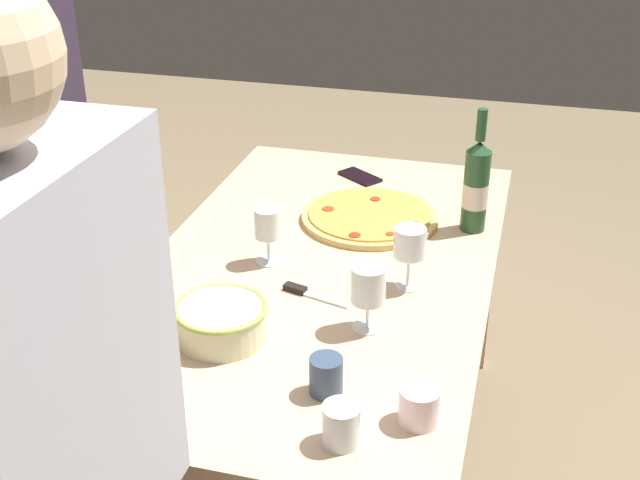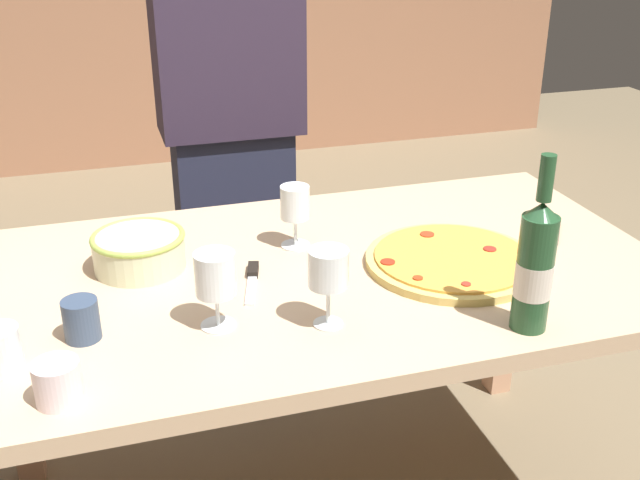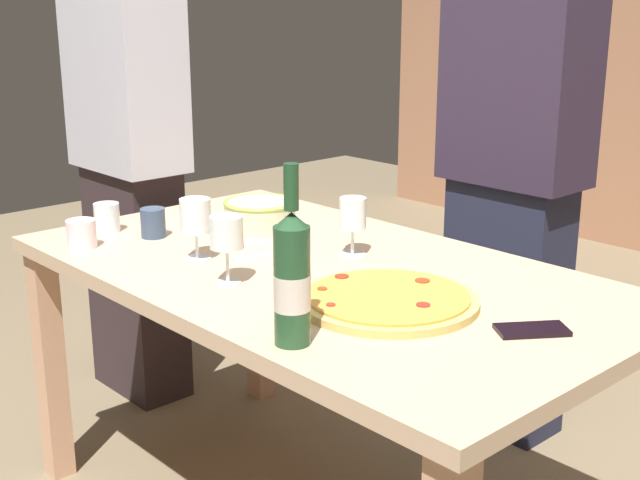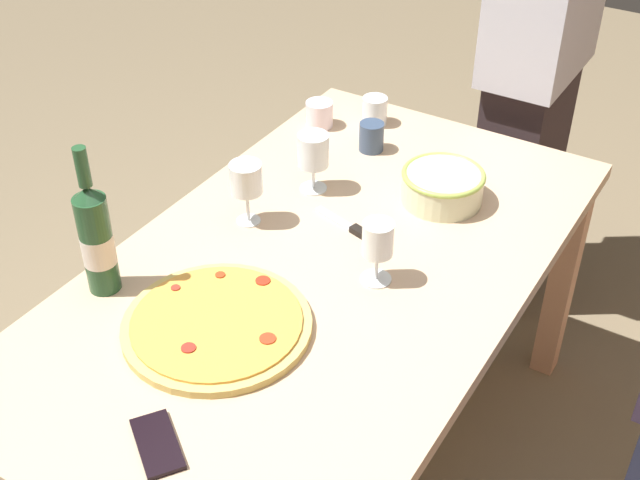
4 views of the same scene
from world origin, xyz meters
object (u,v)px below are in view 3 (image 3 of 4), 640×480
(cup_spare, at_px, (153,223))
(person_guest_left, at_px, (513,175))
(pizza, at_px, (388,300))
(serving_bowl, at_px, (260,213))
(person_host, at_px, (130,161))
(pizza_knife, at_px, (275,253))
(wine_glass_by_bottle, at_px, (196,217))
(wine_glass_far_left, at_px, (353,215))
(cup_ceramic, at_px, (81,234))
(dining_table, at_px, (320,303))
(cup_amber, at_px, (107,217))
(wine_bottle, at_px, (292,278))
(wine_glass_near_pizza, at_px, (227,234))
(cell_phone, at_px, (532,330))

(cup_spare, relative_size, person_guest_left, 0.05)
(pizza, relative_size, serving_bowl, 1.89)
(cup_spare, xyz_separation_m, person_host, (-0.57, 0.26, 0.06))
(pizza_knife, bearing_deg, person_host, 172.57)
(wine_glass_by_bottle, height_order, wine_glass_far_left, wine_glass_by_bottle)
(cup_ceramic, distance_m, cup_spare, 0.20)
(dining_table, bearing_deg, wine_glass_by_bottle, -145.37)
(wine_glass_by_bottle, xyz_separation_m, person_guest_left, (0.23, 1.05, -0.00))
(cup_amber, xyz_separation_m, pizza_knife, (0.50, 0.21, -0.04))
(serving_bowl, distance_m, person_host, 0.70)
(wine_bottle, bearing_deg, wine_glass_far_left, 124.12)
(dining_table, distance_m, wine_glass_near_pizza, 0.33)
(wine_bottle, distance_m, pizza_knife, 0.61)
(cell_phone, distance_m, person_guest_left, 1.06)
(serving_bowl, relative_size, pizza_knife, 1.16)
(serving_bowl, distance_m, cup_amber, 0.44)
(wine_glass_far_left, height_order, person_host, person_host)
(wine_glass_by_bottle, distance_m, person_guest_left, 1.07)
(dining_table, distance_m, serving_bowl, 0.43)
(wine_bottle, bearing_deg, pizza, 94.04)
(cell_phone, bearing_deg, wine_glass_by_bottle, -130.88)
(wine_bottle, relative_size, cell_phone, 2.49)
(pizza, height_order, cup_ceramic, cup_ceramic)
(cell_phone, relative_size, person_guest_left, 0.08)
(cell_phone, bearing_deg, wine_bottle, -90.46)
(dining_table, distance_m, cup_ceramic, 0.68)
(wine_bottle, relative_size, person_guest_left, 0.21)
(wine_glass_near_pizza, bearing_deg, person_guest_left, 88.95)
(person_host, bearing_deg, cup_amber, -31.95)
(serving_bowl, relative_size, person_guest_left, 0.12)
(cell_phone, bearing_deg, pizza, -126.82)
(wine_glass_near_pizza, xyz_separation_m, cell_phone, (0.66, 0.27, -0.12))
(dining_table, height_order, pizza_knife, pizza_knife)
(cell_phone, xyz_separation_m, pizza_knife, (-0.76, -0.04, 0.00))
(wine_glass_by_bottle, xyz_separation_m, person_host, (-0.83, 0.29, -0.01))
(dining_table, height_order, wine_glass_by_bottle, wine_glass_by_bottle)
(serving_bowl, relative_size, person_host, 0.13)
(wine_glass_near_pizza, relative_size, wine_glass_far_left, 1.06)
(serving_bowl, distance_m, cup_ceramic, 0.51)
(cup_amber, height_order, cup_ceramic, cup_amber)
(cup_amber, bearing_deg, pizza_knife, 22.50)
(wine_glass_far_left, height_order, cup_ceramic, wine_glass_far_left)
(wine_glass_near_pizza, relative_size, pizza_knife, 0.90)
(cup_spare, bearing_deg, wine_glass_far_left, 29.92)
(wine_glass_far_left, bearing_deg, pizza, -32.83)
(wine_glass_near_pizza, distance_m, person_guest_left, 1.11)
(pizza, bearing_deg, wine_glass_by_bottle, -168.57)
(wine_glass_by_bottle, bearing_deg, cup_amber, -174.87)
(dining_table, relative_size, cup_spare, 19.31)
(wine_glass_far_left, xyz_separation_m, cup_spare, (-0.50, -0.29, -0.07))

